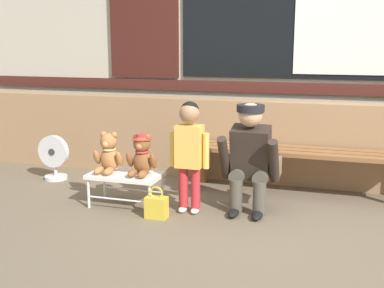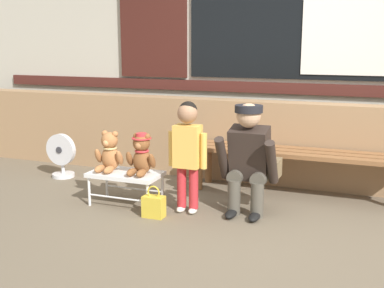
{
  "view_description": "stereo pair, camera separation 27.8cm",
  "coord_description": "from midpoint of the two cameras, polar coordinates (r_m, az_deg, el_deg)",
  "views": [
    {
      "loc": [
        0.62,
        -3.57,
        1.43
      ],
      "look_at": [
        -0.67,
        0.49,
        0.55
      ],
      "focal_mm": 45.77,
      "sensor_mm": 36.0,
      "label": 1
    },
    {
      "loc": [
        0.88,
        -3.47,
        1.43
      ],
      "look_at": [
        -0.67,
        0.49,
        0.55
      ],
      "focal_mm": 45.77,
      "sensor_mm": 36.0,
      "label": 2
    }
  ],
  "objects": [
    {
      "name": "small_display_bench",
      "position": [
        4.4,
        -5.95,
        -3.73
      ],
      "size": [
        0.64,
        0.36,
        0.3
      ],
      "color": "silver",
      "rests_on": "ground"
    },
    {
      "name": "child_standing",
      "position": [
        4.1,
        1.42,
        -0.11
      ],
      "size": [
        0.35,
        0.18,
        0.96
      ],
      "color": "#B7282D",
      "rests_on": "ground"
    },
    {
      "name": "wooden_bench_long",
      "position": [
        4.73,
        14.24,
        -1.6
      ],
      "size": [
        2.1,
        0.4,
        0.44
      ],
      "color": "brown",
      "rests_on": "ground"
    },
    {
      "name": "brick_low_wall",
      "position": [
        5.1,
        12.49,
        0.04
      ],
      "size": [
        8.03,
        0.25,
        0.85
      ],
      "primitive_type": "cube",
      "color": "#997551",
      "rests_on": "ground"
    },
    {
      "name": "floor_fan",
      "position": [
        5.42,
        -13.56,
        -1.36
      ],
      "size": [
        0.34,
        0.24,
        0.48
      ],
      "color": "silver",
      "rests_on": "ground"
    },
    {
      "name": "teddy_bear_with_hat",
      "position": [
        4.28,
        -4.09,
        -1.28
      ],
      "size": [
        0.28,
        0.27,
        0.36
      ],
      "color": "brown",
      "rests_on": "small_display_bench"
    },
    {
      "name": "handbag_on_ground",
      "position": [
        4.12,
        -2.54,
        -7.25
      ],
      "size": [
        0.18,
        0.11,
        0.27
      ],
      "color": "gold",
      "rests_on": "ground"
    },
    {
      "name": "teddy_bear_plain",
      "position": [
        4.43,
        -7.84,
        -1.04
      ],
      "size": [
        0.28,
        0.26,
        0.36
      ],
      "color": "#A86B3D",
      "rests_on": "small_display_bench"
    },
    {
      "name": "adult_crouching",
      "position": [
        4.15,
        8.69,
        -1.68
      ],
      "size": [
        0.5,
        0.49,
        0.95
      ],
      "color": "#4C473D",
      "rests_on": "ground"
    },
    {
      "name": "shop_facade",
      "position": [
        5.53,
        14.09,
        15.94
      ],
      "size": [
        8.19,
        0.26,
        3.75
      ],
      "color": "#B7B2A3",
      "rests_on": "ground"
    },
    {
      "name": "ground_plane",
      "position": [
        3.87,
        8.81,
        -10.14
      ],
      "size": [
        60.0,
        60.0,
        0.0
      ],
      "primitive_type": "plane",
      "color": "brown"
    }
  ]
}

